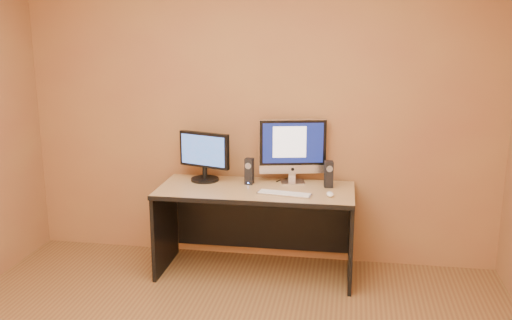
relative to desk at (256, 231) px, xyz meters
name	(u,v)px	position (x,y,z in m)	size (l,w,h in m)	color
walls	(193,166)	(-0.04, -1.62, 0.94)	(4.00, 4.00, 2.60)	olive
desk	(256,231)	(0.00, 0.00, 0.00)	(1.55, 0.68, 0.72)	tan
imac	(293,151)	(0.27, 0.23, 0.63)	(0.55, 0.20, 0.53)	silver
second_monitor	(204,157)	(-0.46, 0.17, 0.56)	(0.47, 0.23, 0.41)	black
speaker_left	(249,171)	(-0.07, 0.13, 0.47)	(0.07, 0.07, 0.21)	black
speaker_right	(329,174)	(0.57, 0.14, 0.47)	(0.07, 0.07, 0.21)	black
keyboard	(284,194)	(0.25, -0.13, 0.37)	(0.42, 0.11, 0.02)	#B3B4B8
mouse	(330,194)	(0.59, -0.11, 0.38)	(0.06, 0.10, 0.03)	white
cable_a	(297,179)	(0.30, 0.32, 0.36)	(0.01, 0.01, 0.21)	black
cable_b	(283,180)	(0.18, 0.29, 0.36)	(0.01, 0.01, 0.17)	black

